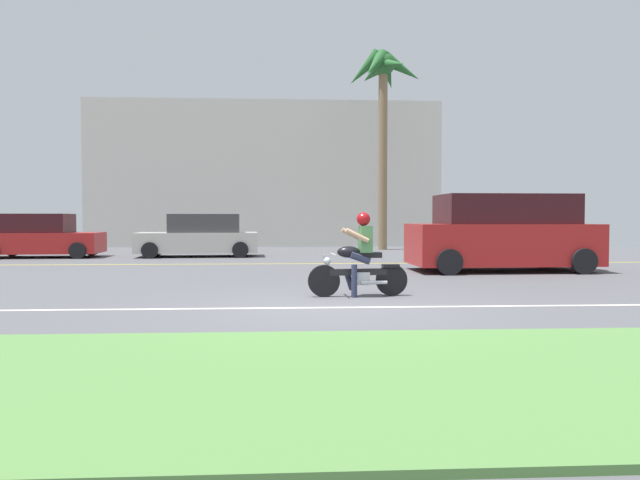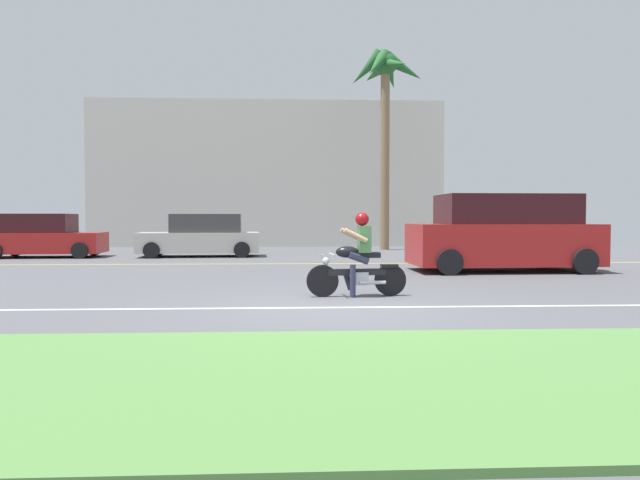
# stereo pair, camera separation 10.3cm
# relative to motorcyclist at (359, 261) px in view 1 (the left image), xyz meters

# --- Properties ---
(ground) EXTENTS (56.00, 30.00, 0.04)m
(ground) POSITION_rel_motorcyclist_xyz_m (-0.47, 1.75, -0.65)
(ground) COLOR #545459
(grass_median) EXTENTS (56.00, 3.80, 0.06)m
(grass_median) POSITION_rel_motorcyclist_xyz_m (-0.47, -5.35, -0.60)
(grass_median) COLOR #548442
(grass_median) RESTS_ON ground
(lane_line_near) EXTENTS (50.40, 0.12, 0.01)m
(lane_line_near) POSITION_rel_motorcyclist_xyz_m (-0.47, -1.29, -0.63)
(lane_line_near) COLOR silver
(lane_line_near) RESTS_ON ground
(lane_line_far) EXTENTS (50.40, 0.12, 0.01)m
(lane_line_far) POSITION_rel_motorcyclist_xyz_m (-0.47, 7.35, -0.63)
(lane_line_far) COLOR yellow
(lane_line_far) RESTS_ON ground
(motorcyclist) EXTENTS (1.79, 0.58, 1.49)m
(motorcyclist) POSITION_rel_motorcyclist_xyz_m (0.00, 0.00, 0.00)
(motorcyclist) COLOR black
(motorcyclist) RESTS_ON ground
(suv_nearby) EXTENTS (4.92, 2.33, 2.00)m
(suv_nearby) POSITION_rel_motorcyclist_xyz_m (4.35, 4.69, 0.34)
(suv_nearby) COLOR #AD1E1E
(suv_nearby) RESTS_ON ground
(parked_car_0) EXTENTS (3.95, 2.09, 1.53)m
(parked_car_0) POSITION_rel_motorcyclist_xyz_m (-9.87, 10.70, 0.08)
(parked_car_0) COLOR #AD1E1E
(parked_car_0) RESTS_ON ground
(parked_car_1) EXTENTS (4.35, 2.10, 1.52)m
(parked_car_1) POSITION_rel_motorcyclist_xyz_m (-4.40, 10.84, 0.08)
(parked_car_1) COLOR beige
(parked_car_1) RESTS_ON ground
(palm_tree_0) EXTENTS (3.41, 3.45, 8.68)m
(palm_tree_0) POSITION_rel_motorcyclist_xyz_m (2.88, 15.03, 6.52)
(palm_tree_0) COLOR #846B4C
(palm_tree_0) RESTS_ON ground
(building_far) EXTENTS (17.08, 4.00, 7.03)m
(building_far) POSITION_rel_motorcyclist_xyz_m (-2.33, 19.75, 2.88)
(building_far) COLOR beige
(building_far) RESTS_ON ground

